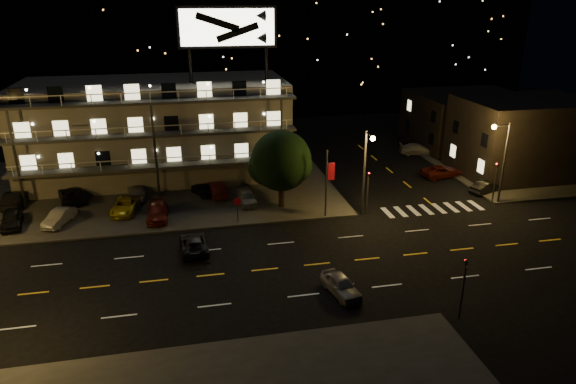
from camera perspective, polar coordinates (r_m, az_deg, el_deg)
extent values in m
plane|color=black|center=(38.79, 0.35, -8.31)|extent=(140.00, 140.00, 0.00)
cube|color=#323330|center=(56.77, -18.00, 0.43)|extent=(44.00, 24.00, 0.15)
cube|color=#323330|center=(67.48, 22.26, 3.08)|extent=(16.00, 24.00, 0.15)
cube|color=gray|center=(58.85, -14.31, 6.55)|extent=(28.00, 12.00, 10.00)
cube|color=gray|center=(57.83, -14.77, 11.59)|extent=(28.00, 12.00, 0.50)
cube|color=#323330|center=(52.70, -14.34, 2.80)|extent=(28.00, 1.80, 0.25)
cube|color=#323330|center=(51.83, -14.66, 6.17)|extent=(28.00, 1.80, 0.25)
cube|color=#323330|center=(51.15, -14.98, 9.63)|extent=(28.00, 1.80, 0.25)
cylinder|color=black|center=(55.52, -10.81, 13.63)|extent=(0.36, 0.36, 3.50)
cylinder|color=black|center=(56.25, -2.40, 14.06)|extent=(0.36, 0.36, 3.50)
cube|color=black|center=(55.42, -6.75, 17.73)|extent=(10.20, 0.50, 4.20)
cube|color=white|center=(55.12, -6.72, 17.71)|extent=(9.60, 0.06, 3.60)
cube|color=black|center=(63.29, 24.73, 5.56)|extent=(14.00, 10.00, 8.50)
cube|color=black|center=(73.14, 19.25, 7.56)|extent=(14.00, 12.00, 7.00)
cube|color=black|center=(103.58, -8.14, 16.86)|extent=(120.00, 20.00, 24.00)
cylinder|color=#2D2D30|center=(46.70, 8.46, 2.02)|extent=(0.20, 0.20, 8.00)
cylinder|color=#2D2D30|center=(44.91, 9.06, 6.28)|extent=(0.12, 1.80, 0.12)
sphere|color=#FFB33F|center=(44.21, 9.41, 5.90)|extent=(0.44, 0.44, 0.44)
cylinder|color=#2D2D30|center=(53.06, 22.85, 2.88)|extent=(0.20, 0.20, 8.00)
cylinder|color=#2D2D30|center=(51.66, 22.69, 6.84)|extent=(1.80, 0.12, 0.12)
sphere|color=#FFB33F|center=(51.24, 21.93, 6.73)|extent=(0.44, 0.44, 0.44)
cylinder|color=#2D2D30|center=(47.79, 8.80, -0.37)|extent=(0.14, 0.14, 3.60)
imported|color=black|center=(47.02, 8.96, 2.25)|extent=(0.20, 0.16, 1.00)
sphere|color=#FF0C0C|center=(46.94, 9.00, 2.09)|extent=(0.14, 0.14, 0.14)
cylinder|color=#2D2D30|center=(34.04, 18.79, -10.57)|extent=(0.14, 0.14, 3.60)
imported|color=black|center=(32.94, 19.25, -7.14)|extent=(0.20, 0.16, 1.00)
sphere|color=#FF0C0C|center=(33.08, 19.13, -7.20)|extent=(0.14, 0.14, 0.14)
cylinder|color=#2D2D30|center=(53.60, 21.96, 0.68)|extent=(0.14, 0.14, 3.60)
imported|color=black|center=(52.91, 22.29, 3.02)|extent=(0.16, 0.20, 1.00)
sphere|color=#FF0C0C|center=(52.87, 22.17, 2.91)|extent=(0.14, 0.14, 0.14)
cylinder|color=#2D2D30|center=(46.01, 4.26, 0.84)|extent=(0.16, 0.16, 6.40)
cube|color=maroon|center=(45.74, 4.84, 2.29)|extent=(0.60, 0.04, 1.60)
cylinder|color=#2D2D30|center=(45.54, -5.62, -2.26)|extent=(0.08, 0.08, 2.20)
cylinder|color=maroon|center=(45.09, -5.66, -1.06)|extent=(0.91, 0.04, 0.91)
cylinder|color=black|center=(48.61, -0.76, -0.18)|extent=(0.54, 0.54, 2.61)
sphere|color=black|center=(47.53, -0.78, 3.50)|extent=(5.66, 5.66, 5.66)
sphere|color=black|center=(47.92, -2.41, 2.81)|extent=(3.48, 3.48, 3.48)
sphere|color=black|center=(47.49, 0.75, 2.93)|extent=(3.26, 3.26, 3.26)
imported|color=black|center=(50.67, -28.40, -2.66)|extent=(2.35, 4.34, 1.40)
imported|color=#939398|center=(49.39, -24.10, -2.59)|extent=(2.56, 4.07, 1.27)
imported|color=gold|center=(49.89, -17.65, -1.49)|extent=(2.63, 4.66, 1.23)
imported|color=#5B170D|center=(47.67, -14.28, -2.14)|extent=(1.94, 4.54, 1.30)
imported|color=#939398|center=(49.69, -4.63, -0.57)|extent=(1.92, 3.97, 1.30)
imported|color=black|center=(55.47, -28.02, -0.65)|extent=(1.72, 4.50, 1.46)
imported|color=black|center=(54.41, -22.87, -0.25)|extent=(3.59, 5.36, 1.37)
imported|color=#939398|center=(53.08, -16.46, 0.00)|extent=(2.20, 4.47, 1.25)
imported|color=black|center=(52.39, -9.36, 0.33)|extent=(2.78, 3.95, 1.25)
imported|color=#5B170D|center=(51.97, -7.89, 0.34)|extent=(2.00, 4.46, 1.42)
imported|color=black|center=(56.56, 21.22, 0.54)|extent=(4.03, 2.56, 1.26)
imported|color=#5B170D|center=(59.90, 16.67, 2.22)|extent=(4.96, 2.91, 1.29)
imported|color=#939398|center=(67.77, 14.25, 4.62)|extent=(5.01, 3.06, 1.36)
imported|color=black|center=(72.36, 13.53, 5.67)|extent=(3.99, 2.34, 1.28)
imported|color=#939398|center=(35.49, 5.91, -10.24)|extent=(2.30, 4.03, 1.29)
imported|color=black|center=(41.52, -10.45, -5.65)|extent=(2.27, 4.57, 1.24)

